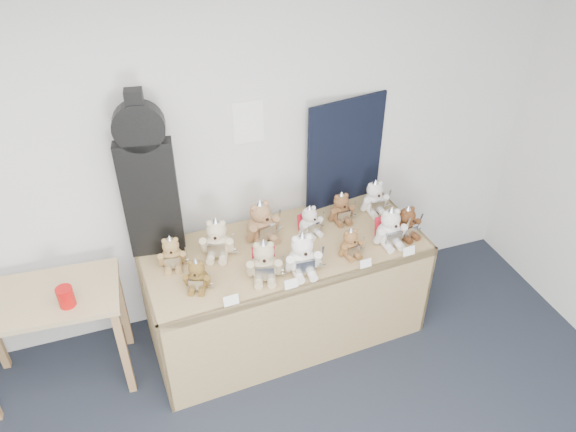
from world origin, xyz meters
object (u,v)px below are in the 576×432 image
object	(u,v)px
teddy_front_far_left	(197,276)
guitar_case	(148,179)
red_cup	(66,297)
teddy_front_right	(350,244)
teddy_back_centre_right	(310,222)
teddy_back_end	(374,198)
display_table	(289,274)
teddy_back_right	(341,209)
teddy_front_end	(407,223)
teddy_back_centre_left	(261,223)
teddy_front_centre	(302,255)
teddy_front_far_right	(390,228)
teddy_front_left	(264,262)
teddy_back_far_left	(172,254)
teddy_back_left	(217,240)
side_table	(46,311)

from	to	relation	value
teddy_front_far_left	guitar_case	bearing A→B (deg)	133.19
red_cup	teddy_front_right	bearing A→B (deg)	-4.69
teddy_back_centre_right	teddy_back_end	xyz separation A→B (m)	(0.55, 0.10, 0.01)
display_table	teddy_front_far_left	world-z (taller)	teddy_front_far_left
teddy_front_right	teddy_back_right	bearing A→B (deg)	69.08
teddy_front_end	teddy_back_centre_left	bearing A→B (deg)	149.51
display_table	teddy_front_centre	xyz separation A→B (m)	(0.02, -0.18, 0.30)
teddy_front_far_left	teddy_back_centre_right	xyz separation A→B (m)	(0.86, 0.29, 0.00)
guitar_case	teddy_front_right	bearing A→B (deg)	-13.06
teddy_back_right	teddy_back_end	bearing A→B (deg)	5.79
teddy_front_centre	teddy_front_far_right	world-z (taller)	teddy_front_centre
guitar_case	teddy_front_left	size ratio (longest dim) A/B	3.65
teddy_front_right	teddy_back_far_left	size ratio (longest dim) A/B	0.90
red_cup	teddy_front_far_left	bearing A→B (deg)	-9.57
teddy_front_centre	teddy_front_end	distance (m)	0.82
teddy_front_far_left	teddy_back_end	world-z (taller)	teddy_back_end
display_table	teddy_back_left	world-z (taller)	teddy_back_left
teddy_front_centre	teddy_back_far_left	world-z (taller)	teddy_front_centre
teddy_front_far_right	teddy_back_centre_right	world-z (taller)	teddy_front_far_right
teddy_back_centre_left	teddy_back_centre_right	size ratio (longest dim) A/B	1.38
teddy_back_end	teddy_front_far_left	bearing A→B (deg)	-164.56
guitar_case	teddy_back_left	xyz separation A→B (m)	(0.37, -0.18, -0.44)
display_table	guitar_case	xyz separation A→B (m)	(-0.82, 0.34, 0.74)
side_table	teddy_back_centre_left	size ratio (longest dim) A/B	2.85
teddy_front_far_right	teddy_back_right	xyz separation A→B (m)	(-0.21, 0.35, -0.02)
side_table	guitar_case	world-z (taller)	guitar_case
teddy_front_left	teddy_front_right	size ratio (longest dim) A/B	1.38
red_cup	teddy_back_left	bearing A→B (deg)	8.32
guitar_case	red_cup	world-z (taller)	guitar_case
teddy_back_left	teddy_back_far_left	bearing A→B (deg)	-156.81
side_table	teddy_front_far_right	size ratio (longest dim) A/B	3.14
teddy_front_far_right	teddy_back_end	world-z (taller)	teddy_front_far_right
side_table	teddy_front_right	bearing A→B (deg)	-4.29
teddy_front_centre	teddy_back_centre_left	distance (m)	0.44
display_table	guitar_case	size ratio (longest dim) A/B	1.71
teddy_front_centre	teddy_back_centre_right	world-z (taller)	teddy_front_centre
teddy_front_left	teddy_front_far_right	bearing A→B (deg)	17.80
side_table	teddy_back_left	bearing A→B (deg)	4.21
teddy_front_left	teddy_front_end	xyz separation A→B (m)	(1.06, 0.09, -0.02)
teddy_front_far_left	teddy_front_right	size ratio (longest dim) A/B	1.05
teddy_front_far_right	display_table	bearing A→B (deg)	171.00
teddy_back_left	teddy_front_right	bearing A→B (deg)	0.85
teddy_back_far_left	teddy_front_far_right	bearing A→B (deg)	-1.44
teddy_back_far_left	teddy_front_far_left	bearing A→B (deg)	-58.24
teddy_back_centre_left	teddy_front_end	bearing A→B (deg)	-35.30
teddy_front_end	teddy_back_centre_left	xyz separation A→B (m)	(-0.96, 0.30, 0.03)
teddy_back_far_left	teddy_front_centre	bearing A→B (deg)	-14.69
teddy_front_end	teddy_back_right	xyz separation A→B (m)	(-0.36, 0.32, -0.00)
guitar_case	teddy_back_end	distance (m)	1.64
teddy_front_centre	teddy_front_far_right	distance (m)	0.67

